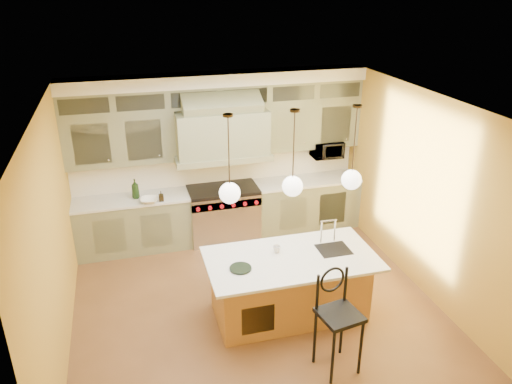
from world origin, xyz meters
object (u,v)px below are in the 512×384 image
object	(u,v)px
range	(224,213)
counter_stool	(338,315)
microwave	(327,149)
kitchen_island	(290,284)

from	to	relation	value
range	counter_stool	xyz separation A→B (m)	(0.60, -3.51, 0.26)
counter_stool	microwave	distance (m)	3.92
range	counter_stool	distance (m)	3.57
kitchen_island	range	bearing A→B (deg)	99.93
range	kitchen_island	bearing A→B (deg)	-80.40
range	kitchen_island	distance (m)	2.43
range	kitchen_island	world-z (taller)	kitchen_island
kitchen_island	counter_stool	size ratio (longest dim) A/B	1.75
range	counter_stool	world-z (taller)	counter_stool
range	kitchen_island	xyz separation A→B (m)	(0.41, -2.40, -0.01)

